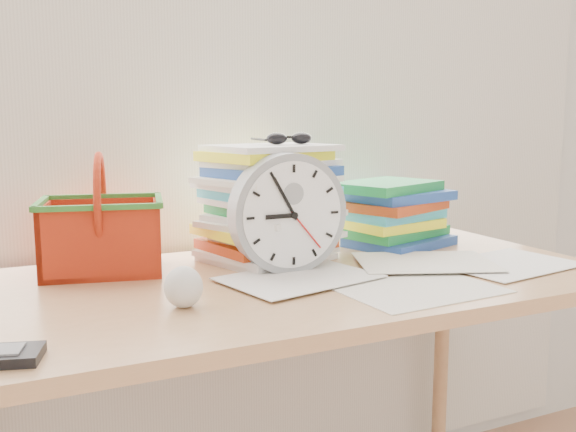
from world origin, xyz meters
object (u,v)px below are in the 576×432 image
basket (101,214)px  book_stack (393,214)px  desk (295,310)px  clock (288,213)px  paper_stack (271,203)px

basket → book_stack: bearing=10.6°
book_stack → desk: bearing=-153.3°
basket → clock: bearing=-13.0°
desk → paper_stack: bearing=83.2°
paper_stack → book_stack: 0.36m
paper_stack → book_stack: paper_stack is taller
desk → book_stack: book_stack is taller
clock → desk: bearing=-91.7°
desk → paper_stack: 0.28m
paper_stack → clock: size_ratio=1.20×
clock → book_stack: size_ratio=0.92×
clock → basket: (-0.37, 0.18, -0.00)m
desk → book_stack: (0.38, 0.19, 0.16)m
desk → clock: bearing=88.3°
clock → book_stack: clock is taller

